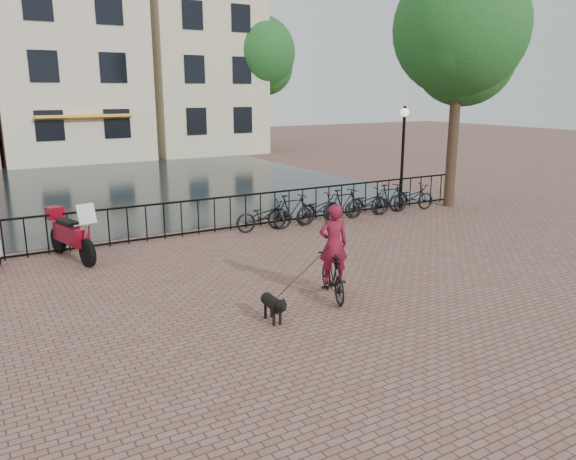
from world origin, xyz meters
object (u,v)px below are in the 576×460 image
motorcycle (71,229)px  dog (273,307)px  cyclist (333,257)px  lamp_post (403,140)px

motorcycle → dog: bearing=-81.6°
cyclist → dog: 1.74m
dog → motorcycle: bearing=116.6°
lamp_post → motorcycle: lamp_post is taller
dog → motorcycle: 6.26m
lamp_post → cyclist: size_ratio=1.56×
lamp_post → motorcycle: 10.88m
dog → motorcycle: (-2.34, 5.78, 0.50)m
dog → cyclist: bearing=19.4°
lamp_post → motorcycle: size_ratio=1.56×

